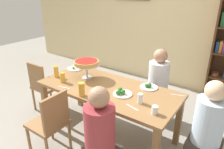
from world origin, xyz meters
The scene contains 20 objects.
ground_plane centered at (0.00, 0.00, 0.00)m, with size 12.00×12.00×0.00m, color gray.
rear_partition centered at (0.00, 2.20, 1.40)m, with size 8.00×0.12×2.80m, color beige.
dining_table centered at (0.00, 0.00, 0.65)m, with size 1.86×0.84×0.74m.
diner_far_right centered at (0.39, 0.75, 0.49)m, with size 0.34×0.34×1.15m.
diner_near_right centered at (0.42, -0.71, 0.49)m, with size 0.34×0.34×1.15m.
diner_head_east centered at (1.25, 0.03, 0.49)m, with size 0.34×0.34×1.15m.
chair_near_left centered at (-0.32, -0.71, 0.49)m, with size 0.40×0.40×0.87m.
chair_head_west centered at (-1.22, -0.10, 0.49)m, with size 0.40×0.40×0.87m.
deep_dish_pizza_stand centered at (-0.43, 0.08, 0.96)m, with size 0.38×0.38×0.27m.
salad_plate_near_diner centered at (-0.82, 0.24, 0.75)m, with size 0.25×0.25×0.06m.
salad_plate_far_diner centered at (0.45, 0.30, 0.76)m, with size 0.23×0.23×0.07m.
salad_plate_spare centered at (0.26, -0.06, 0.76)m, with size 0.24×0.24×0.07m.
beer_glass_amber_tall centered at (-0.60, -0.22, 0.81)m, with size 0.07×0.07×0.14m, color gold.
beer_glass_amber_short centered at (-0.82, -0.15, 0.82)m, with size 0.07×0.07×0.17m, color gold.
beer_glass_amber_spare centered at (-0.12, -0.36, 0.82)m, with size 0.08×0.08×0.17m, color gold.
water_glass_clear_near centered at (0.53, -0.11, 0.80)m, with size 0.06×0.06×0.12m, color white.
water_glass_clear_far centered at (0.76, -0.22, 0.79)m, with size 0.07×0.07×0.09m, color white.
cutlery_fork_near centered at (-0.47, -0.33, 0.74)m, with size 0.18×0.02×0.01m, color silver.
cutlery_knife_near centered at (0.51, -0.24, 0.74)m, with size 0.18×0.02×0.01m, color silver.
cutlery_fork_far centered at (0.83, 0.31, 0.74)m, with size 0.18×0.02×0.01m, color silver.
Camera 1 is at (1.46, -1.98, 1.96)m, focal length 33.57 mm.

